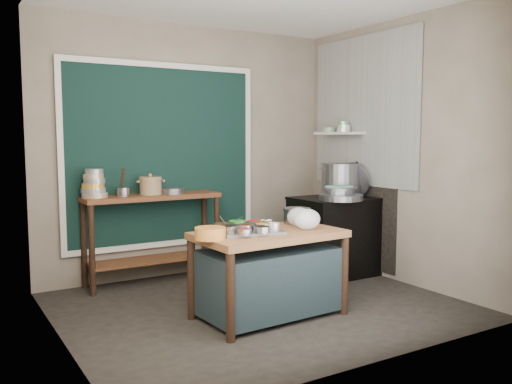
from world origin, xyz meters
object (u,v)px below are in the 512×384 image
stove_block (335,237)px  yellow_basin (210,233)px  steamer (339,193)px  saucepan (297,216)px  condiment_tray (250,231)px  stock_pot (341,180)px  prep_table (269,274)px  utensil_cup (123,192)px  back_counter (153,239)px  ceramic_crock (150,187)px

stove_block → yellow_basin: (-2.03, -0.91, 0.37)m
steamer → saucepan: bearing=-152.1°
condiment_tray → stock_pot: (1.76, 0.93, 0.31)m
prep_table → utensil_cup: 1.86m
prep_table → back_counter: 1.65m
condiment_tray → steamer: bearing=23.9°
back_counter → stock_pot: size_ratio=3.03×
back_counter → yellow_basin: 1.68m
condiment_tray → steamer: size_ratio=1.32×
prep_table → stove_block: size_ratio=1.39×
stove_block → steamer: steamer is taller
utensil_cup → stock_pot: (2.36, -0.63, 0.07)m
stock_pot → prep_table: bearing=-149.1°
stove_block → ceramic_crock: (-1.91, 0.74, 0.61)m
stock_pot → steamer: 0.36m
prep_table → steamer: size_ratio=3.16×
ceramic_crock → stock_pot: stock_pot is taller
stove_block → utensil_cup: 2.40m
back_counter → utensil_cup: bearing=-179.8°
utensil_cup → steamer: bearing=-22.4°
back_counter → utensil_cup: utensil_cup is taller
stove_block → steamer: size_ratio=2.28×
condiment_tray → stove_block: bearing=27.2°
ceramic_crock → steamer: (1.83, -0.89, -0.09)m
ceramic_crock → stock_pot: (2.06, -0.64, 0.03)m
stove_block → yellow_basin: bearing=-155.8°
prep_table → ceramic_crock: size_ratio=5.00×
condiment_tray → utensil_cup: (-0.60, 1.56, 0.23)m
stove_block → stock_pot: size_ratio=1.88×
yellow_basin → saucepan: 1.08m
yellow_basin → steamer: 2.10m
back_counter → steamer: bearing=-25.8°
stock_pot → steamer: stock_pot is taller
prep_table → utensil_cup: size_ratio=8.43×
yellow_basin → ceramic_crock: ceramic_crock is taller
saucepan → stock_pot: size_ratio=0.56×
yellow_basin → stove_block: bearing=24.2°
prep_table → stove_block: 1.67m
stove_block → steamer: (-0.08, -0.15, 0.52)m
steamer → condiment_tray: bearing=-156.1°
yellow_basin → ceramic_crock: (0.12, 1.65, 0.24)m
yellow_basin → utensil_cup: 1.66m
saucepan → stock_pot: (1.13, 0.73, 0.24)m
stove_block → utensil_cup: utensil_cup is taller
stove_block → ceramic_crock: ceramic_crock is taller
stock_pot → yellow_basin: bearing=-155.1°
stock_pot → steamer: bearing=-132.8°
prep_table → steamer: steamer is taller
back_counter → condiment_tray: back_counter is taller
ceramic_crock → steamer: 2.04m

